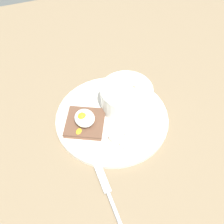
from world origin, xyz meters
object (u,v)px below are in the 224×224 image
poached_egg (84,117)px  knife (109,194)px  banana_slice_right (127,143)px  oatmeal_bowl (126,97)px  toast_slice (85,122)px  banana_slice_left (143,131)px  banana_slice_back (130,133)px  banana_slice_front (116,136)px

poached_egg → knife: size_ratio=0.44×
banana_slice_right → knife: 12.34cm
oatmeal_bowl → toast_slice: size_ratio=1.07×
toast_slice → banana_slice_right: 11.40cm
banana_slice_left → banana_slice_back: bearing=-97.1°
toast_slice → knife: bearing=-1.1°
banana_slice_right → toast_slice: bearing=-140.0°
poached_egg → banana_slice_back: (6.27, 9.07, -2.07)cm
oatmeal_bowl → banana_slice_right: oatmeal_bowl is taller
knife → banana_slice_right: bearing=141.2°
banana_slice_left → banana_slice_right: 4.99cm
oatmeal_bowl → banana_slice_right: 11.78cm
banana_slice_front → banana_slice_left: size_ratio=1.17×
poached_egg → banana_slice_front: 8.63cm
knife → banana_slice_front: bearing=153.7°
oatmeal_bowl → knife: size_ratio=0.85×
toast_slice → banana_slice_front: bearing=40.7°
banana_slice_front → knife: banana_slice_front is taller
oatmeal_bowl → toast_slice: (2.13, -11.11, -2.42)cm
toast_slice → banana_slice_left: (6.77, 11.92, -0.20)cm
poached_egg → banana_slice_left: 13.87cm
poached_egg → banana_slice_right: 11.53cm
toast_slice → poached_egg: poached_egg is taller
banana_slice_back → banana_slice_right: banana_slice_right is taller
banana_slice_left → knife: bearing=-46.8°
banana_slice_left → knife: 16.89cm
oatmeal_bowl → banana_slice_back: size_ratio=3.11×
banana_slice_front → banana_slice_left: (0.35, 6.41, -0.17)cm
poached_egg → toast_slice: bearing=143.2°
banana_slice_front → banana_slice_back: 3.47cm
banana_slice_front → knife: (11.88, -5.88, -1.29)cm
oatmeal_bowl → knife: (20.43, -11.47, -3.73)cm
toast_slice → banana_slice_right: (8.73, 7.33, -0.13)cm
banana_slice_back → banana_slice_right: bearing=-35.2°
toast_slice → banana_slice_front: banana_slice_front is taller
toast_slice → banana_slice_back: 11.03cm
knife → banana_slice_left: bearing=133.2°
toast_slice → banana_slice_left: bearing=60.4°
banana_slice_back → banana_slice_left: bearing=82.9°
banana_slice_right → banana_slice_back: bearing=144.8°
oatmeal_bowl → banana_slice_left: oatmeal_bowl is taller
poached_egg → banana_slice_left: poached_egg is taller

